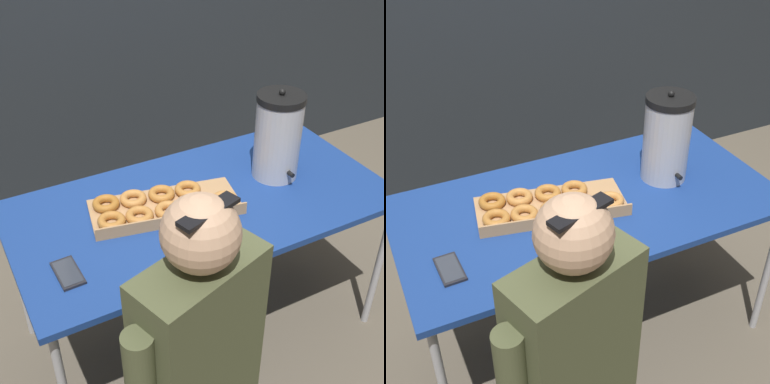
{
  "view_description": "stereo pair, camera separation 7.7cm",
  "coord_description": "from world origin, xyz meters",
  "views": [
    {
      "loc": [
        -0.86,
        -1.53,
        2.0
      ],
      "look_at": [
        -0.05,
        0.0,
        0.8
      ],
      "focal_mm": 50.0,
      "sensor_mm": 36.0,
      "label": 1
    },
    {
      "loc": [
        -0.79,
        -1.57,
        2.0
      ],
      "look_at": [
        -0.05,
        0.0,
        0.8
      ],
      "focal_mm": 50.0,
      "sensor_mm": 36.0,
      "label": 2
    }
  ],
  "objects": [
    {
      "name": "ground_plane",
      "position": [
        0.0,
        0.0,
        0.0
      ],
      "size": [
        12.0,
        12.0,
        0.0
      ],
      "primitive_type": "plane",
      "color": "brown"
    },
    {
      "name": "folding_table",
      "position": [
        0.0,
        0.0,
        0.7
      ],
      "size": [
        1.54,
        0.78,
        0.74
      ],
      "color": "navy",
      "rests_on": "ground"
    },
    {
      "name": "donut_box",
      "position": [
        -0.17,
        0.02,
        0.76
      ],
      "size": [
        0.63,
        0.36,
        0.05
      ],
      "rotation": [
        0.0,
        0.0,
        -0.2
      ],
      "color": "tan",
      "rests_on": "folding_table"
    },
    {
      "name": "coffee_urn",
      "position": [
        0.38,
        0.03,
        0.93
      ],
      "size": [
        0.2,
        0.23,
        0.4
      ],
      "color": "#B7B7BC",
      "rests_on": "folding_table"
    },
    {
      "name": "cell_phone",
      "position": [
        -0.61,
        -0.16,
        0.75
      ],
      "size": [
        0.08,
        0.16,
        0.01
      ],
      "rotation": [
        0.0,
        0.0,
        0.03
      ],
      "color": "black",
      "rests_on": "folding_table"
    },
    {
      "name": "person_seated",
      "position": [
        -0.36,
        -0.64,
        0.62
      ],
      "size": [
        0.51,
        0.3,
        1.27
      ],
      "rotation": [
        0.0,
        0.0,
        3.44
      ],
      "color": "#33332D",
      "rests_on": "ground"
    }
  ]
}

